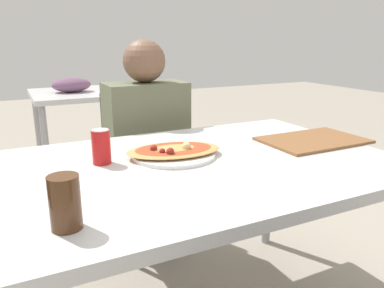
# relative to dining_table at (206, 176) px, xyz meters

# --- Properties ---
(dining_table) EXTENTS (1.39, 0.97, 0.73)m
(dining_table) POSITION_rel_dining_table_xyz_m (0.00, 0.00, 0.00)
(dining_table) COLOR silver
(dining_table) RESTS_ON ground_plane
(chair_far_seated) EXTENTS (0.40, 0.40, 0.87)m
(chair_far_seated) POSITION_rel_dining_table_xyz_m (0.02, 0.81, -0.18)
(chair_far_seated) COLOR black
(chair_far_seated) RESTS_ON ground_plane
(person_seated) EXTENTS (0.42, 0.26, 1.16)m
(person_seated) POSITION_rel_dining_table_xyz_m (0.02, 0.70, 0.02)
(person_seated) COLOR #2D2D38
(person_seated) RESTS_ON ground_plane
(pizza_main) EXTENTS (0.39, 0.32, 0.06)m
(pizza_main) POSITION_rel_dining_table_xyz_m (-0.09, 0.10, 0.08)
(pizza_main) COLOR white
(pizza_main) RESTS_ON dining_table
(soda_can) EXTENTS (0.07, 0.07, 0.12)m
(soda_can) POSITION_rel_dining_table_xyz_m (-0.35, 0.13, 0.12)
(soda_can) COLOR red
(soda_can) RESTS_ON dining_table
(drink_glass) EXTENTS (0.07, 0.07, 0.13)m
(drink_glass) POSITION_rel_dining_table_xyz_m (-0.54, -0.31, 0.13)
(drink_glass) COLOR #4C2D19
(drink_glass) RESTS_ON dining_table
(serving_tray) EXTENTS (0.44, 0.29, 0.01)m
(serving_tray) POSITION_rel_dining_table_xyz_m (0.54, 0.02, 0.07)
(serving_tray) COLOR brown
(serving_tray) RESTS_ON dining_table
(background_table) EXTENTS (1.10, 0.80, 0.85)m
(background_table) POSITION_rel_dining_table_xyz_m (0.05, 2.14, 0.01)
(background_table) COLOR silver
(background_table) RESTS_ON ground_plane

